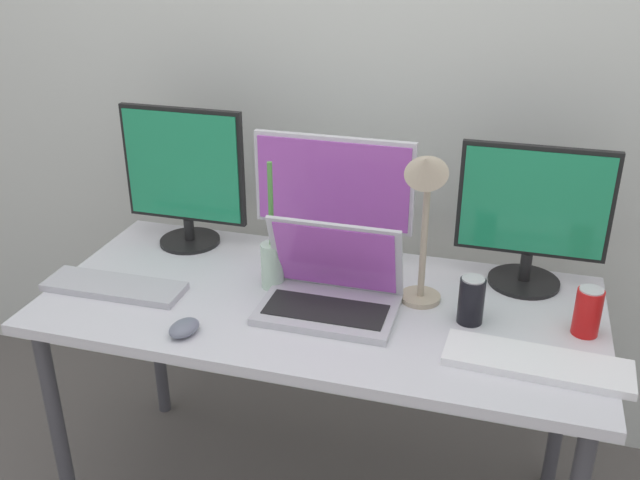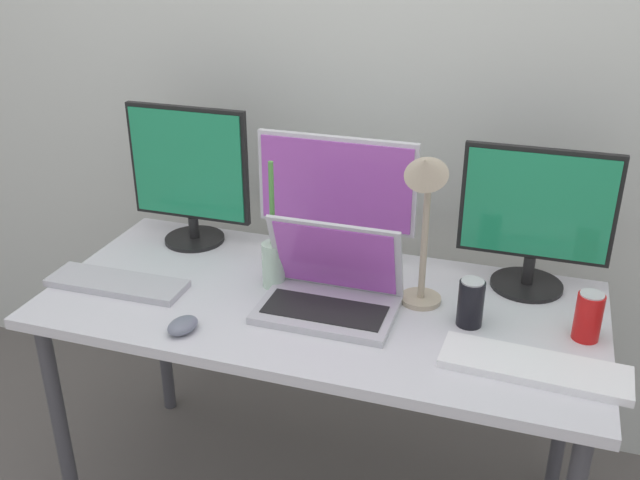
{
  "view_description": "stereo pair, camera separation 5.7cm",
  "coord_description": "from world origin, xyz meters",
  "px_view_note": "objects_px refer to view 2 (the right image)",
  "views": [
    {
      "loc": [
        0.47,
        -1.62,
        1.71
      ],
      "look_at": [
        0.0,
        0.0,
        0.92
      ],
      "focal_mm": 40.0,
      "sensor_mm": 36.0,
      "label": 1
    },
    {
      "loc": [
        0.52,
        -1.6,
        1.71
      ],
      "look_at": [
        0.0,
        0.0,
        0.92
      ],
      "focal_mm": 40.0,
      "sensor_mm": 36.0,
      "label": 2
    }
  ],
  "objects_px": {
    "laptop_silver": "(330,290)",
    "keyboard_aux": "(534,367)",
    "work_desk": "(320,322)",
    "monitor_center": "(336,192)",
    "mouse_by_keyboard": "(183,325)",
    "desk_lamp": "(425,200)",
    "monitor_left": "(189,174)",
    "soda_can_by_laptop": "(588,316)",
    "monitor_right": "(536,217)",
    "soda_can_near_keyboard": "(471,303)",
    "keyboard_main": "(117,283)",
    "bamboo_vase": "(274,260)"
  },
  "relations": [
    {
      "from": "laptop_silver",
      "to": "keyboard_aux",
      "type": "height_order",
      "value": "laptop_silver"
    },
    {
      "from": "work_desk",
      "to": "laptop_silver",
      "type": "distance_m",
      "value": 0.14
    },
    {
      "from": "keyboard_aux",
      "to": "monitor_center",
      "type": "bearing_deg",
      "value": 148.98
    },
    {
      "from": "mouse_by_keyboard",
      "to": "desk_lamp",
      "type": "bearing_deg",
      "value": 40.01
    },
    {
      "from": "mouse_by_keyboard",
      "to": "desk_lamp",
      "type": "xyz_separation_m",
      "value": [
        0.54,
        0.29,
        0.3
      ]
    },
    {
      "from": "work_desk",
      "to": "monitor_center",
      "type": "relative_size",
      "value": 3.17
    },
    {
      "from": "laptop_silver",
      "to": "keyboard_aux",
      "type": "xyz_separation_m",
      "value": [
        0.53,
        -0.12,
        -0.05
      ]
    },
    {
      "from": "laptop_silver",
      "to": "desk_lamp",
      "type": "xyz_separation_m",
      "value": [
        0.22,
        0.07,
        0.26
      ]
    },
    {
      "from": "work_desk",
      "to": "monitor_left",
      "type": "xyz_separation_m",
      "value": [
        -0.5,
        0.24,
        0.3
      ]
    },
    {
      "from": "soda_can_by_laptop",
      "to": "work_desk",
      "type": "bearing_deg",
      "value": -178.07
    },
    {
      "from": "monitor_right",
      "to": "soda_can_near_keyboard",
      "type": "height_order",
      "value": "monitor_right"
    },
    {
      "from": "mouse_by_keyboard",
      "to": "soda_can_near_keyboard",
      "type": "bearing_deg",
      "value": 32.28
    },
    {
      "from": "monitor_center",
      "to": "keyboard_aux",
      "type": "relative_size",
      "value": 1.11
    },
    {
      "from": "keyboard_aux",
      "to": "desk_lamp",
      "type": "bearing_deg",
      "value": 150.9
    },
    {
      "from": "laptop_silver",
      "to": "soda_can_by_laptop",
      "type": "height_order",
      "value": "laptop_silver"
    },
    {
      "from": "monitor_center",
      "to": "keyboard_main",
      "type": "height_order",
      "value": "monitor_center"
    },
    {
      "from": "bamboo_vase",
      "to": "work_desk",
      "type": "bearing_deg",
      "value": -14.43
    },
    {
      "from": "monitor_left",
      "to": "mouse_by_keyboard",
      "type": "distance_m",
      "value": 0.58
    },
    {
      "from": "keyboard_aux",
      "to": "desk_lamp",
      "type": "distance_m",
      "value": 0.47
    },
    {
      "from": "keyboard_main",
      "to": "mouse_by_keyboard",
      "type": "bearing_deg",
      "value": -28.83
    },
    {
      "from": "mouse_by_keyboard",
      "to": "keyboard_main",
      "type": "bearing_deg",
      "value": 163.74
    },
    {
      "from": "keyboard_main",
      "to": "soda_can_by_laptop",
      "type": "xyz_separation_m",
      "value": [
        1.25,
        0.13,
        0.05
      ]
    },
    {
      "from": "bamboo_vase",
      "to": "keyboard_aux",
      "type": "bearing_deg",
      "value": -15.23
    },
    {
      "from": "monitor_right",
      "to": "mouse_by_keyboard",
      "type": "relative_size",
      "value": 4.46
    },
    {
      "from": "soda_can_by_laptop",
      "to": "monitor_center",
      "type": "bearing_deg",
      "value": 162.7
    },
    {
      "from": "laptop_silver",
      "to": "soda_can_near_keyboard",
      "type": "bearing_deg",
      "value": 5.13
    },
    {
      "from": "bamboo_vase",
      "to": "laptop_silver",
      "type": "bearing_deg",
      "value": -20.92
    },
    {
      "from": "work_desk",
      "to": "mouse_by_keyboard",
      "type": "relative_size",
      "value": 16.47
    },
    {
      "from": "work_desk",
      "to": "monitor_right",
      "type": "bearing_deg",
      "value": 25.27
    },
    {
      "from": "soda_can_by_laptop",
      "to": "soda_can_near_keyboard",
      "type": "bearing_deg",
      "value": -175.17
    },
    {
      "from": "bamboo_vase",
      "to": "monitor_left",
      "type": "bearing_deg",
      "value": 150.65
    },
    {
      "from": "laptop_silver",
      "to": "desk_lamp",
      "type": "bearing_deg",
      "value": 17.03
    },
    {
      "from": "monitor_left",
      "to": "mouse_by_keyboard",
      "type": "bearing_deg",
      "value": -65.85
    },
    {
      "from": "soda_can_near_keyboard",
      "to": "soda_can_by_laptop",
      "type": "height_order",
      "value": "same"
    },
    {
      "from": "monitor_center",
      "to": "soda_can_by_laptop",
      "type": "xyz_separation_m",
      "value": [
        0.71,
        -0.22,
        -0.16
      ]
    },
    {
      "from": "work_desk",
      "to": "desk_lamp",
      "type": "distance_m",
      "value": 0.46
    },
    {
      "from": "work_desk",
      "to": "soda_can_near_keyboard",
      "type": "relative_size",
      "value": 11.91
    },
    {
      "from": "monitor_center",
      "to": "keyboard_main",
      "type": "distance_m",
      "value": 0.67
    },
    {
      "from": "keyboard_main",
      "to": "desk_lamp",
      "type": "distance_m",
      "value": 0.89
    },
    {
      "from": "monitor_center",
      "to": "bamboo_vase",
      "type": "relative_size",
      "value": 1.29
    },
    {
      "from": "monitor_right",
      "to": "monitor_center",
      "type": "bearing_deg",
      "value": -179.53
    },
    {
      "from": "keyboard_aux",
      "to": "keyboard_main",
      "type": "bearing_deg",
      "value": -179.85
    },
    {
      "from": "work_desk",
      "to": "monitor_right",
      "type": "relative_size",
      "value": 3.69
    },
    {
      "from": "soda_can_near_keyboard",
      "to": "laptop_silver",
      "type": "bearing_deg",
      "value": -174.87
    },
    {
      "from": "monitor_center",
      "to": "laptop_silver",
      "type": "bearing_deg",
      "value": -75.98
    },
    {
      "from": "monitor_center",
      "to": "monitor_right",
      "type": "xyz_separation_m",
      "value": [
        0.56,
        0.0,
        -0.01
      ]
    },
    {
      "from": "work_desk",
      "to": "desk_lamp",
      "type": "bearing_deg",
      "value": 7.6
    },
    {
      "from": "monitor_right",
      "to": "laptop_silver",
      "type": "bearing_deg",
      "value": -150.0
    },
    {
      "from": "laptop_silver",
      "to": "mouse_by_keyboard",
      "type": "distance_m",
      "value": 0.39
    },
    {
      "from": "keyboard_aux",
      "to": "mouse_by_keyboard",
      "type": "distance_m",
      "value": 0.86
    }
  ]
}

